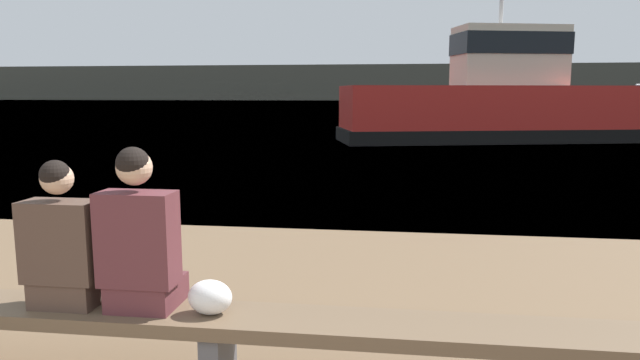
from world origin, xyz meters
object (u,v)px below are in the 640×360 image
at_px(person_left, 64,246).
at_px(person_right, 140,241).
at_px(bench_main, 218,325).
at_px(tugboat_red, 495,105).
at_px(shopping_bag, 210,297).

relative_size(person_left, person_right, 0.91).
height_order(bench_main, tugboat_red, tugboat_red).
bearing_deg(bench_main, tugboat_red, 76.11).
distance_m(bench_main, person_right, 0.68).
bearing_deg(tugboat_red, bench_main, 151.55).
bearing_deg(bench_main, person_right, 179.64).
bearing_deg(person_left, person_right, -0.36).
relative_size(bench_main, shopping_bag, 31.91).
height_order(person_right, shopping_bag, person_right).
distance_m(person_right, tugboat_red, 18.90).
xyz_separation_m(person_right, shopping_bag, (0.43, -0.02, -0.32)).
bearing_deg(person_right, bench_main, -0.36).
xyz_separation_m(bench_main, person_left, (-0.95, 0.01, 0.44)).
height_order(bench_main, shopping_bag, shopping_bag).
xyz_separation_m(person_left, shopping_bag, (0.92, -0.02, -0.27)).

